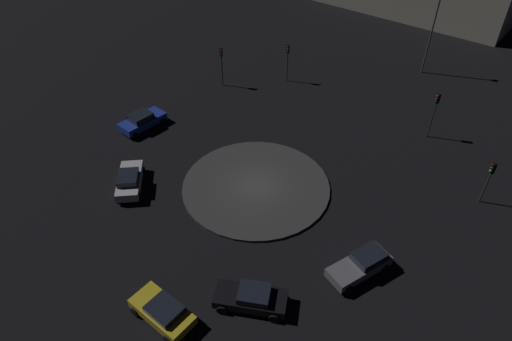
{
  "coord_description": "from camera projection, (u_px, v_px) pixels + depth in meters",
  "views": [
    {
      "loc": [
        -13.29,
        -23.14,
        23.95
      ],
      "look_at": [
        0.0,
        0.0,
        1.71
      ],
      "focal_mm": 31.61,
      "sensor_mm": 36.0,
      "label": 1
    }
  ],
  "objects": [
    {
      "name": "traffic_light_southeast",
      "position": [
        490.0,
        175.0,
        32.82
      ],
      "size": [
        0.39,
        0.37,
        3.78
      ],
      "rotation": [
        0.0,
        0.0,
        2.52
      ],
      "color": "#2D2D2D",
      "rests_on": "ground_plane"
    },
    {
      "name": "roundabout_island",
      "position": [
        256.0,
        186.0,
        35.77
      ],
      "size": [
        11.69,
        11.69,
        0.19
      ],
      "primitive_type": "cylinder",
      "color": "#383838",
      "rests_on": "ground_plane"
    },
    {
      "name": "streetlamp_east",
      "position": [
        435.0,
        18.0,
        46.72
      ],
      "size": [
        0.57,
        0.57,
        9.19
      ],
      "color": "#4C4C51",
      "rests_on": "ground_plane"
    },
    {
      "name": "car_yellow",
      "position": [
        163.0,
        311.0,
        26.36
      ],
      "size": [
        3.18,
        4.4,
        1.38
      ],
      "rotation": [
        0.0,
        0.0,
        1.94
      ],
      "color": "gold",
      "rests_on": "ground_plane"
    },
    {
      "name": "traffic_light_north",
      "position": [
        221.0,
        59.0,
        46.47
      ],
      "size": [
        0.35,
        0.39,
        4.27
      ],
      "rotation": [
        0.0,
        0.0,
        -1.88
      ],
      "color": "#2D2D2D",
      "rests_on": "ground_plane"
    },
    {
      "name": "traffic_light_northeast",
      "position": [
        288.0,
        56.0,
        47.28
      ],
      "size": [
        0.38,
        0.39,
        4.17
      ],
      "rotation": [
        0.0,
        0.0,
        -2.28
      ],
      "color": "#2D2D2D",
      "rests_on": "ground_plane"
    },
    {
      "name": "traffic_light_east",
      "position": [
        435.0,
        107.0,
        39.11
      ],
      "size": [
        0.37,
        0.32,
        4.45
      ],
      "rotation": [
        0.0,
        0.0,
        3.04
      ],
      "color": "#2D2D2D",
      "rests_on": "ground_plane"
    },
    {
      "name": "car_black",
      "position": [
        251.0,
        298.0,
        27.07
      ],
      "size": [
        4.49,
        4.18,
        1.41
      ],
      "rotation": [
        0.0,
        0.0,
        2.44
      ],
      "color": "black",
      "rests_on": "ground_plane"
    },
    {
      "name": "ground_plane",
      "position": [
        256.0,
        187.0,
        35.83
      ],
      "size": [
        119.97,
        119.97,
        0.0
      ],
      "primitive_type": "plane",
      "color": "black"
    },
    {
      "name": "car_blue",
      "position": [
        142.0,
        120.0,
        41.76
      ],
      "size": [
        4.66,
        3.13,
        1.54
      ],
      "rotation": [
        0.0,
        0.0,
        0.31
      ],
      "color": "#1E38A5",
      "rests_on": "ground_plane"
    },
    {
      "name": "car_grey",
      "position": [
        361.0,
        264.0,
        28.97
      ],
      "size": [
        4.4,
        2.07,
        1.45
      ],
      "rotation": [
        0.0,
        0.0,
        3.18
      ],
      "color": "slate",
      "rests_on": "ground_plane"
    },
    {
      "name": "car_silver",
      "position": [
        129.0,
        180.0,
        35.28
      ],
      "size": [
        3.31,
        4.59,
        1.52
      ],
      "rotation": [
        0.0,
        0.0,
        1.15
      ],
      "color": "silver",
      "rests_on": "ground_plane"
    }
  ]
}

